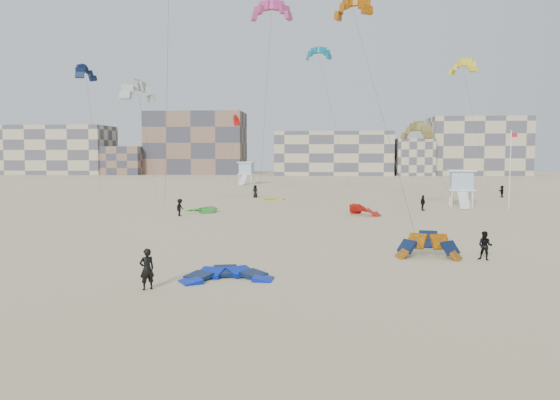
# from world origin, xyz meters

# --- Properties ---
(ground) EXTENTS (320.00, 320.00, 0.00)m
(ground) POSITION_xyz_m (0.00, 0.00, 0.00)
(ground) COLOR beige
(ground) RESTS_ON ground
(kite_ground_blue) EXTENTS (4.64, 4.79, 1.46)m
(kite_ground_blue) POSITION_xyz_m (2.70, 0.19, 0.00)
(kite_ground_blue) COLOR #0016D8
(kite_ground_blue) RESTS_ON ground
(kite_ground_orange) EXTENTS (3.91, 3.90, 3.51)m
(kite_ground_orange) POSITION_xyz_m (13.03, 6.24, 0.00)
(kite_ground_orange) COLOR orange
(kite_ground_orange) RESTS_ON ground
(kite_ground_green) EXTENTS (5.48, 5.45, 1.68)m
(kite_ground_green) POSITION_xyz_m (-5.10, 29.44, 0.00)
(kite_ground_green) COLOR #289422
(kite_ground_green) RESTS_ON ground
(kite_ground_red_far) EXTENTS (4.88, 4.85, 3.27)m
(kite_ground_red_far) POSITION_xyz_m (11.03, 27.72, 0.00)
(kite_ground_red_far) COLOR red
(kite_ground_red_far) RESTS_ON ground
(kite_ground_yellow) EXTENTS (2.99, 3.15, 0.63)m
(kite_ground_yellow) POSITION_xyz_m (0.66, 44.54, 0.00)
(kite_ground_yellow) COLOR yellow
(kite_ground_yellow) RESTS_ON ground
(kitesurfer_main) EXTENTS (0.78, 0.74, 1.79)m
(kitesurfer_main) POSITION_xyz_m (-0.37, -1.95, 0.89)
(kitesurfer_main) COLOR black
(kitesurfer_main) RESTS_ON ground
(kitesurfer_b) EXTENTS (0.97, 0.91, 1.60)m
(kitesurfer_b) POSITION_xyz_m (15.99, 5.84, 0.80)
(kitesurfer_b) COLOR black
(kitesurfer_b) RESTS_ON ground
(kitesurfer_c) EXTENTS (0.87, 1.18, 1.63)m
(kitesurfer_c) POSITION_xyz_m (-6.24, 25.57, 0.82)
(kitesurfer_c) COLOR black
(kitesurfer_c) RESTS_ON ground
(kitesurfer_d) EXTENTS (0.64, 1.02, 1.61)m
(kitesurfer_d) POSITION_xyz_m (17.40, 32.35, 0.81)
(kitesurfer_d) COLOR black
(kitesurfer_d) RESTS_ON ground
(kitesurfer_e) EXTENTS (0.96, 0.80, 1.69)m
(kitesurfer_e) POSITION_xyz_m (-1.91, 47.95, 0.84)
(kitesurfer_e) COLOR black
(kitesurfer_e) RESTS_ON ground
(kitesurfer_f) EXTENTS (0.52, 1.50, 1.61)m
(kitesurfer_f) POSITION_xyz_m (31.17, 50.89, 0.80)
(kitesurfer_f) COLOR black
(kitesurfer_f) RESTS_ON ground
(kite_fly_orange) EXTENTS (5.27, 28.23, 19.65)m
(kite_fly_orange) POSITION_xyz_m (9.80, 28.41, 19.41)
(kite_fly_orange) COLOR orange
(kite_fly_orange) RESTS_ON ground
(kite_fly_grey) EXTENTS (5.37, 5.60, 12.43)m
(kite_fly_grey) POSITION_xyz_m (-11.45, 29.76, 11.98)
(kite_fly_grey) COLOR silver
(kite_fly_grey) RESTS_ON ground
(kite_fly_pink) EXTENTS (4.93, 13.80, 22.42)m
(kite_fly_pink) POSITION_xyz_m (1.19, 38.57, 21.84)
(kite_fly_pink) COLOR #C43C97
(kite_fly_pink) RESTS_ON ground
(kite_fly_olive) EXTENTS (5.55, 6.59, 8.31)m
(kite_fly_olive) POSITION_xyz_m (16.50, 31.64, 8.00)
(kite_fly_olive) COLOR olive
(kite_fly_olive) RESTS_ON ground
(kite_fly_yellow) EXTENTS (7.33, 5.99, 17.24)m
(kite_fly_yellow) POSITION_xyz_m (24.80, 47.73, 16.78)
(kite_fly_yellow) COLOR yellow
(kite_fly_yellow) RESTS_ON ground
(kite_fly_navy) EXTENTS (4.15, 4.07, 16.61)m
(kite_fly_navy) POSITION_xyz_m (-23.64, 45.10, 16.19)
(kite_fly_navy) COLOR #0E1A3E
(kite_fly_navy) RESTS_ON ground
(kite_fly_teal_b) EXTENTS (6.90, 7.23, 21.23)m
(kite_fly_teal_b) POSITION_xyz_m (6.32, 59.99, 20.88)
(kite_fly_teal_b) COLOR #0A7185
(kite_fly_teal_b) RESTS_ON ground
(kite_fly_red) EXTENTS (3.74, 4.80, 10.81)m
(kite_fly_red) POSITION_xyz_m (-5.86, 57.34, 10.73)
(kite_fly_red) COLOR red
(kite_fly_red) RESTS_ON ground
(lifeguard_tower_near) EXTENTS (3.24, 5.76, 4.07)m
(lifeguard_tower_near) POSITION_xyz_m (22.49, 37.47, 2.02)
(lifeguard_tower_near) COLOR white
(lifeguard_tower_near) RESTS_ON ground
(lifeguard_tower_far) EXTENTS (3.41, 6.12, 4.34)m
(lifeguard_tower_far) POSITION_xyz_m (-7.62, 80.36, 2.15)
(lifeguard_tower_far) COLOR white
(lifeguard_tower_far) RESTS_ON ground
(flagpole) EXTENTS (0.68, 0.10, 8.31)m
(flagpole) POSITION_xyz_m (26.72, 34.53, 4.35)
(flagpole) COLOR white
(flagpole) RESTS_ON ground
(condo_west_a) EXTENTS (30.00, 15.00, 14.00)m
(condo_west_a) POSITION_xyz_m (-70.00, 130.00, 7.00)
(condo_west_a) COLOR #BDAD8A
(condo_west_a) RESTS_ON ground
(condo_west_b) EXTENTS (28.00, 14.00, 18.00)m
(condo_west_b) POSITION_xyz_m (-30.00, 134.00, 9.00)
(condo_west_b) COLOR #7F5F4C
(condo_west_b) RESTS_ON ground
(condo_mid) EXTENTS (32.00, 16.00, 12.00)m
(condo_mid) POSITION_xyz_m (10.00, 130.00, 6.00)
(condo_mid) COLOR #BDAD8A
(condo_mid) RESTS_ON ground
(condo_east) EXTENTS (26.00, 14.00, 16.00)m
(condo_east) POSITION_xyz_m (50.00, 132.00, 8.00)
(condo_east) COLOR #BDAD8A
(condo_east) RESTS_ON ground
(condo_fill_left) EXTENTS (12.00, 10.00, 8.00)m
(condo_fill_left) POSITION_xyz_m (-50.00, 128.00, 4.00)
(condo_fill_left) COLOR #7F5F4C
(condo_fill_left) RESTS_ON ground
(condo_fill_right) EXTENTS (10.00, 10.00, 10.00)m
(condo_fill_right) POSITION_xyz_m (32.00, 128.00, 5.00)
(condo_fill_right) COLOR #BDAD8A
(condo_fill_right) RESTS_ON ground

